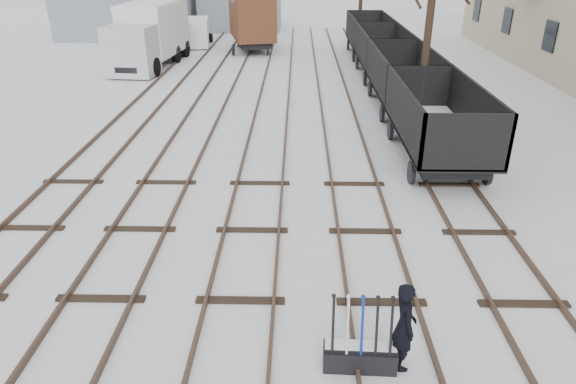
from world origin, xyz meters
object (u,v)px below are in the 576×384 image
object	(u,v)px
lorry	(149,34)
freight_wagon_a	(436,132)
ground_frame	(360,355)
panel_van	(196,32)
box_van_wagon	(252,16)
worker	(404,326)
crane	(123,6)

from	to	relation	value
lorry	freight_wagon_a	bearing A→B (deg)	-42.10
ground_frame	freight_wagon_a	world-z (taller)	freight_wagon_a
panel_van	lorry	bearing A→B (deg)	-108.82
freight_wagon_a	box_van_wagon	xyz separation A→B (m)	(-8.12, 20.78, 1.39)
ground_frame	lorry	world-z (taller)	lorry
freight_wagon_a	box_van_wagon	size ratio (longest dim) A/B	1.10
freight_wagon_a	lorry	size ratio (longest dim) A/B	0.77
ground_frame	lorry	xyz separation A→B (m)	(-10.33, 25.51, 1.65)
ground_frame	worker	distance (m)	0.96
box_van_wagon	crane	xyz separation A→B (m)	(-10.56, 4.62, 0.15)
panel_van	crane	size ratio (longest dim) A/B	0.47
ground_frame	crane	world-z (taller)	crane
ground_frame	lorry	size ratio (longest dim) A/B	0.18
box_van_wagon	lorry	size ratio (longest dim) A/B	0.70
lorry	panel_van	world-z (taller)	lorry
ground_frame	freight_wagon_a	xyz separation A→B (m)	(3.67, 10.06, 0.73)
lorry	panel_van	size ratio (longest dim) A/B	1.84
ground_frame	lorry	distance (m)	27.57
worker	lorry	world-z (taller)	lorry
ground_frame	crane	bearing A→B (deg)	115.21
lorry	crane	bearing A→B (deg)	120.93
freight_wagon_a	lorry	distance (m)	20.87
worker	freight_wagon_a	world-z (taller)	freight_wagon_a
freight_wagon_a	panel_van	xyz separation A→B (m)	(-12.58, 22.90, -0.01)
lorry	crane	distance (m)	11.01
box_van_wagon	crane	size ratio (longest dim) A/B	0.61
ground_frame	panel_van	distance (m)	34.14
worker	freight_wagon_a	distance (m)	10.38
ground_frame	box_van_wagon	world-z (taller)	box_van_wagon
worker	crane	distance (m)	38.75
freight_wagon_a	panel_van	distance (m)	26.12
ground_frame	worker	bearing A→B (deg)	9.86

